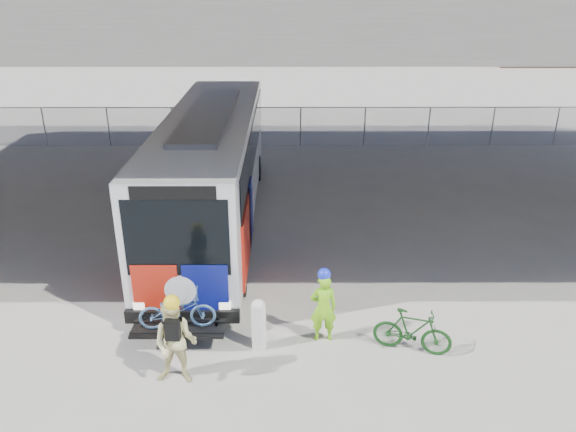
{
  "coord_description": "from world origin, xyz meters",
  "views": [
    {
      "loc": [
        0.31,
        -13.77,
        7.44
      ],
      "look_at": [
        0.36,
        -0.2,
        1.6
      ],
      "focal_mm": 35.0,
      "sensor_mm": 36.0,
      "label": 1
    }
  ],
  "objects_px": {
    "bus": "(212,161)",
    "cyclist_hivis": "(323,306)",
    "bike_parked": "(412,331)",
    "cyclist_tan": "(175,342)",
    "bollard": "(259,322)"
  },
  "relations": [
    {
      "from": "bus",
      "to": "bollard",
      "type": "bearing_deg",
      "value": -75.42
    },
    {
      "from": "cyclist_hivis",
      "to": "bike_parked",
      "type": "relative_size",
      "value": 1.06
    },
    {
      "from": "bike_parked",
      "to": "bus",
      "type": "bearing_deg",
      "value": 53.65
    },
    {
      "from": "bollard",
      "to": "bike_parked",
      "type": "distance_m",
      "value": 3.27
    },
    {
      "from": "cyclist_hivis",
      "to": "bike_parked",
      "type": "xyz_separation_m",
      "value": [
        1.87,
        -0.44,
        -0.35
      ]
    },
    {
      "from": "bus",
      "to": "bike_parked",
      "type": "height_order",
      "value": "bus"
    },
    {
      "from": "bus",
      "to": "bollard",
      "type": "height_order",
      "value": "bus"
    },
    {
      "from": "cyclist_tan",
      "to": "bike_parked",
      "type": "distance_m",
      "value": 4.93
    },
    {
      "from": "bollard",
      "to": "cyclist_tan",
      "type": "height_order",
      "value": "cyclist_tan"
    },
    {
      "from": "bus",
      "to": "cyclist_hivis",
      "type": "distance_m",
      "value": 7.17
    },
    {
      "from": "bollard",
      "to": "bike_parked",
      "type": "height_order",
      "value": "bollard"
    },
    {
      "from": "bus",
      "to": "cyclist_hivis",
      "type": "bearing_deg",
      "value": -63.79
    },
    {
      "from": "cyclist_tan",
      "to": "bike_parked",
      "type": "height_order",
      "value": "cyclist_tan"
    },
    {
      "from": "bus",
      "to": "bike_parked",
      "type": "xyz_separation_m",
      "value": [
        4.99,
        -6.77,
        -1.61
      ]
    },
    {
      "from": "cyclist_hivis",
      "to": "bus",
      "type": "bearing_deg",
      "value": -67.26
    }
  ]
}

